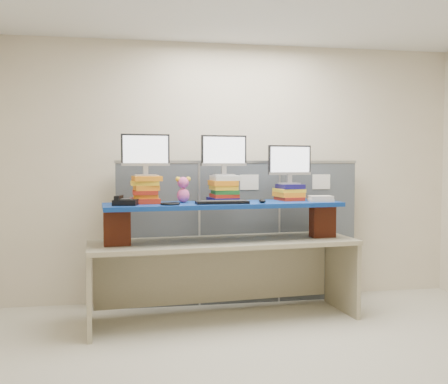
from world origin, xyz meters
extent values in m
cube|color=beige|center=(0.00, 0.00, 1.40)|extent=(5.00, 4.00, 2.80)
cube|color=beige|center=(0.00, 0.00, 0.00)|extent=(5.00, 4.00, 0.01)
cube|color=#454B51|center=(-0.87, 1.78, 0.75)|extent=(0.85, 0.05, 1.50)
cube|color=#454B51|center=(0.00, 1.78, 0.75)|extent=(0.85, 0.05, 1.50)
cube|color=#454B51|center=(0.87, 1.78, 0.75)|extent=(0.85, 0.05, 1.50)
cube|color=#AAADB1|center=(0.00, 1.78, 1.51)|extent=(2.60, 0.06, 0.03)
cube|color=white|center=(-0.95, 1.75, 1.30)|extent=(0.20, 0.00, 0.16)
cube|color=white|center=(-0.15, 1.75, 1.30)|extent=(0.20, 0.00, 0.16)
cube|color=white|center=(0.10, 1.75, 1.30)|extent=(0.20, 0.00, 0.16)
cube|color=white|center=(0.90, 1.75, 1.30)|extent=(0.20, 0.00, 0.16)
cube|color=tan|center=(-0.26, 1.23, 0.75)|extent=(2.58, 0.97, 0.04)
cube|color=tan|center=(-1.50, 1.11, 0.36)|extent=(0.11, 0.69, 0.73)
cube|color=tan|center=(0.98, 1.34, 0.36)|extent=(0.11, 0.69, 0.73)
cube|color=maroon|center=(-1.25, 1.08, 0.93)|extent=(0.25, 0.15, 0.32)
cube|color=maroon|center=(0.74, 1.27, 0.93)|extent=(0.25, 0.15, 0.32)
cube|color=navy|center=(-0.26, 1.23, 1.11)|extent=(2.28, 0.77, 0.04)
cube|color=#AB2313|center=(-1.00, 1.27, 1.15)|extent=(0.29, 0.32, 0.05)
cube|color=orange|center=(-0.99, 1.28, 1.19)|extent=(0.23, 0.27, 0.04)
cube|color=#AB2313|center=(-1.00, 1.28, 1.23)|extent=(0.24, 0.31, 0.04)
cube|color=orange|center=(-0.99, 1.27, 1.27)|extent=(0.25, 0.30, 0.05)
cube|color=yellow|center=(-1.00, 1.27, 1.32)|extent=(0.27, 0.29, 0.04)
cube|color=orange|center=(-0.98, 1.27, 1.36)|extent=(0.29, 0.33, 0.05)
cube|color=#17114C|center=(-0.25, 1.35, 1.15)|extent=(0.29, 0.32, 0.04)
cube|color=#AB2313|center=(-0.24, 1.35, 1.19)|extent=(0.26, 0.30, 0.03)
cube|color=#185C24|center=(-0.23, 1.35, 1.22)|extent=(0.24, 0.28, 0.04)
cube|color=yellow|center=(-0.25, 1.35, 1.26)|extent=(0.25, 0.29, 0.04)
cube|color=orange|center=(-0.25, 1.35, 1.31)|extent=(0.26, 0.31, 0.05)
cube|color=silver|center=(-0.23, 1.35, 1.36)|extent=(0.27, 0.30, 0.05)
cube|color=#AB2313|center=(0.43, 1.40, 1.15)|extent=(0.25, 0.31, 0.04)
cube|color=orange|center=(0.43, 1.42, 1.19)|extent=(0.27, 0.32, 0.05)
cube|color=yellow|center=(0.44, 1.42, 1.23)|extent=(0.27, 0.32, 0.03)
cube|color=#17114C|center=(0.44, 1.40, 1.27)|extent=(0.25, 0.28, 0.05)
cube|color=#AAAAAF|center=(-0.99, 1.28, 1.39)|extent=(0.21, 0.14, 0.01)
cube|color=#AAAAAF|center=(-0.99, 1.28, 1.44)|extent=(0.05, 0.04, 0.08)
cube|color=black|center=(-0.99, 1.28, 1.62)|extent=(0.45, 0.07, 0.29)
cube|color=white|center=(-0.99, 1.26, 1.62)|extent=(0.41, 0.04, 0.26)
cube|color=#AAAAAF|center=(-0.24, 1.35, 1.39)|extent=(0.21, 0.14, 0.01)
cube|color=#AAAAAF|center=(-0.24, 1.35, 1.43)|extent=(0.05, 0.04, 0.08)
cube|color=black|center=(-0.24, 1.35, 1.62)|extent=(0.45, 0.07, 0.29)
cube|color=white|center=(-0.24, 1.33, 1.62)|extent=(0.41, 0.04, 0.26)
cube|color=#AAAAAF|center=(0.44, 1.41, 1.30)|extent=(0.21, 0.14, 0.01)
cube|color=#AAAAAF|center=(0.44, 1.41, 1.34)|extent=(0.05, 0.04, 0.08)
cube|color=black|center=(0.44, 1.41, 1.53)|extent=(0.45, 0.07, 0.29)
cube|color=white|center=(0.44, 1.39, 1.53)|extent=(0.41, 0.04, 0.26)
cube|color=black|center=(-0.30, 1.08, 1.14)|extent=(0.49, 0.18, 0.03)
cube|color=#29292B|center=(-0.30, 1.08, 1.16)|extent=(0.42, 0.12, 0.00)
ellipsoid|color=black|center=(0.08, 1.11, 1.15)|extent=(0.09, 0.13, 0.04)
cube|color=black|center=(-1.17, 1.06, 1.15)|extent=(0.23, 0.22, 0.05)
cube|color=#29292B|center=(-1.17, 1.06, 1.18)|extent=(0.12, 0.12, 0.01)
cube|color=black|center=(-1.23, 1.07, 1.20)|extent=(0.08, 0.19, 0.04)
torus|color=black|center=(-0.78, 1.04, 1.14)|extent=(0.20, 0.20, 0.02)
ellipsoid|color=#D75195|center=(-0.64, 1.28, 1.20)|extent=(0.12, 0.11, 0.14)
sphere|color=#D75195|center=(-0.64, 1.28, 1.32)|extent=(0.11, 0.11, 0.11)
sphere|color=yellow|center=(-0.69, 1.28, 1.35)|extent=(0.05, 0.05, 0.05)
sphere|color=yellow|center=(-0.59, 1.28, 1.35)|extent=(0.05, 0.05, 0.05)
cube|color=beige|center=(0.70, 1.22, 1.14)|extent=(0.24, 0.20, 0.03)
cube|color=beige|center=(0.70, 1.22, 1.17)|extent=(0.23, 0.19, 0.03)
camera|label=1|loc=(-1.04, -3.41, 1.49)|focal=40.00mm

